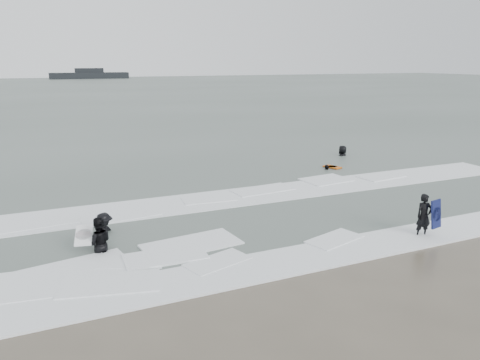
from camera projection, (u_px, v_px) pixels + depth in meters
name	position (u px, v px, depth m)	size (l,w,h in m)	color
ground	(303.00, 250.00, 14.69)	(320.00, 320.00, 0.00)	brown
sea	(78.00, 92.00, 85.81)	(320.00, 320.00, 0.00)	#47544C
surfer_centre	(422.00, 237.00, 15.79)	(0.55, 0.36, 1.52)	black
surfer_wading	(99.00, 252.00, 14.52)	(0.82, 0.64, 1.70)	black
surfer_breaker	(105.00, 235.00, 15.99)	(1.05, 0.60, 1.63)	black
surfer_right_near	(327.00, 170.00, 25.30)	(0.86, 0.36, 1.47)	black
surfer_right_far	(342.00, 156.00, 29.02)	(0.89, 0.58, 1.83)	black
surf_foam	(253.00, 214.00, 17.97)	(30.03, 9.06, 0.09)	white
bodyboards	(295.00, 198.00, 18.57)	(14.36, 10.71, 1.25)	#0E1445
vessel_horizon	(89.00, 75.00, 149.27)	(24.17, 4.32, 3.28)	black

